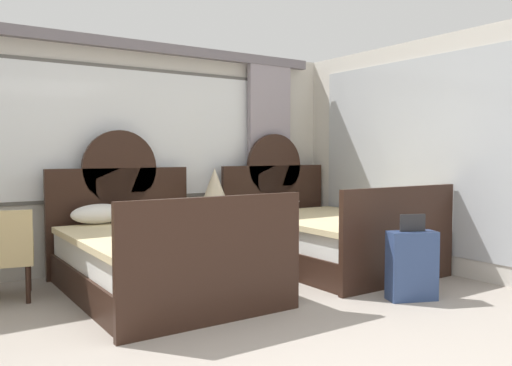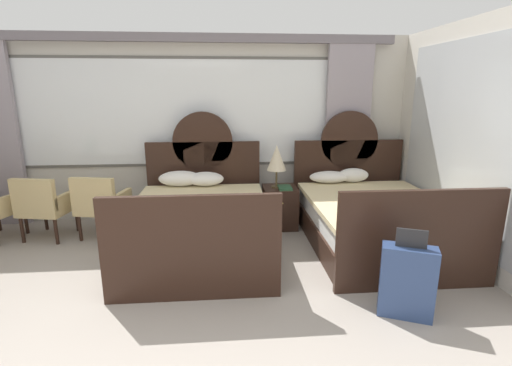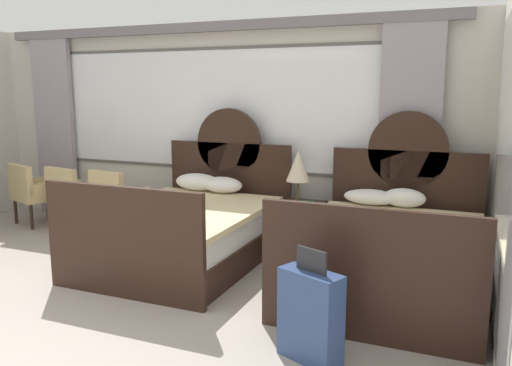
{
  "view_description": "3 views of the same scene",
  "coord_description": "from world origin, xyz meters",
  "views": [
    {
      "loc": [
        -1.63,
        -2.15,
        1.36
      ],
      "look_at": [
        0.9,
        1.63,
        1.1
      ],
      "focal_mm": 36.46,
      "sensor_mm": 36.0,
      "label": 1
    },
    {
      "loc": [
        0.69,
        -1.77,
        1.93
      ],
      "look_at": [
        1.02,
        2.18,
        0.93
      ],
      "focal_mm": 26.1,
      "sensor_mm": 36.0,
      "label": 2
    },
    {
      "loc": [
        3.16,
        -2.21,
        1.85
      ],
      "look_at": [
        1.35,
        2.15,
        1.0
      ],
      "focal_mm": 36.26,
      "sensor_mm": 36.0,
      "label": 3
    }
  ],
  "objects": [
    {
      "name": "nightstand_between_beds",
      "position": [
        1.45,
        3.26,
        0.29
      ],
      "size": [
        0.47,
        0.49,
        0.59
      ],
      "color": "black",
      "rests_on": "ground_plane"
    },
    {
      "name": "armchair_by_window_centre",
      "position": [
        -1.68,
        3.07,
        0.48
      ],
      "size": [
        0.66,
        0.66,
        0.85
      ],
      "color": "tan",
      "rests_on": "ground_plane"
    },
    {
      "name": "wall_back_window",
      "position": [
        0.0,
        3.83,
        1.43
      ],
      "size": [
        6.81,
        0.22,
        2.7
      ],
      "color": "beige",
      "rests_on": "ground_plane"
    },
    {
      "name": "armchair_by_window_right",
      "position": [
        -2.37,
        3.07,
        0.48
      ],
      "size": [
        0.72,
        0.72,
        0.85
      ],
      "color": "tan",
      "rests_on": "ground_plane"
    },
    {
      "name": "suitcase_on_floor",
      "position": [
        2.23,
        1.0,
        0.33
      ],
      "size": [
        0.49,
        0.35,
        0.8
      ],
      "color": "navy",
      "rests_on": "ground_plane"
    },
    {
      "name": "book_on_nightstand",
      "position": [
        1.51,
        3.17,
        0.6
      ],
      "size": [
        0.18,
        0.26,
        0.03
      ],
      "color": "#285133",
      "rests_on": "nightstand_between_beds"
    },
    {
      "name": "bed_near_window",
      "position": [
        0.37,
        2.56,
        0.35
      ],
      "size": [
        1.64,
        2.26,
        1.63
      ],
      "color": "black",
      "rests_on": "ground_plane"
    },
    {
      "name": "table_lamp_on_nightstand",
      "position": [
        1.4,
        3.26,
        1.0
      ],
      "size": [
        0.27,
        0.27,
        0.6
      ],
      "color": "brown",
      "rests_on": "nightstand_between_beds"
    },
    {
      "name": "armchair_by_window_left",
      "position": [
        -0.96,
        3.07,
        0.48
      ],
      "size": [
        0.66,
        0.66,
        0.85
      ],
      "color": "tan",
      "rests_on": "ground_plane"
    },
    {
      "name": "bed_near_mirror",
      "position": [
        2.53,
        2.56,
        0.35
      ],
      "size": [
        1.64,
        2.26,
        1.63
      ],
      "color": "black",
      "rests_on": "ground_plane"
    }
  ]
}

